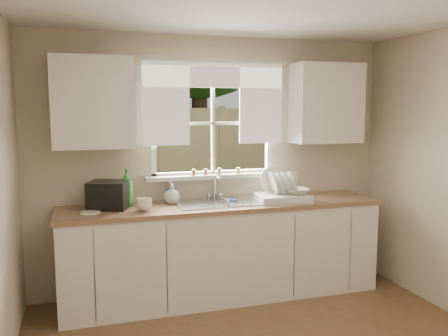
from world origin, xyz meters
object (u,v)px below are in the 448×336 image
object	(u,v)px
cup	(144,204)
black_appliance	(109,195)
dish_rack	(282,194)
soap_bottle_a	(127,187)

from	to	relation	value
cup	black_appliance	distance (m)	0.35
dish_rack	cup	distance (m)	1.33
soap_bottle_a	cup	bearing A→B (deg)	-68.52
soap_bottle_a	cup	size ratio (longest dim) A/B	2.46
soap_bottle_a	cup	xyz separation A→B (m)	(0.12, -0.26, -0.12)
dish_rack	soap_bottle_a	world-z (taller)	soap_bottle_a
black_appliance	cup	bearing A→B (deg)	-12.47
soap_bottle_a	black_appliance	bearing A→B (deg)	-160.42
soap_bottle_a	dish_rack	bearing A→B (deg)	-12.00
dish_rack	soap_bottle_a	bearing A→B (deg)	171.89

